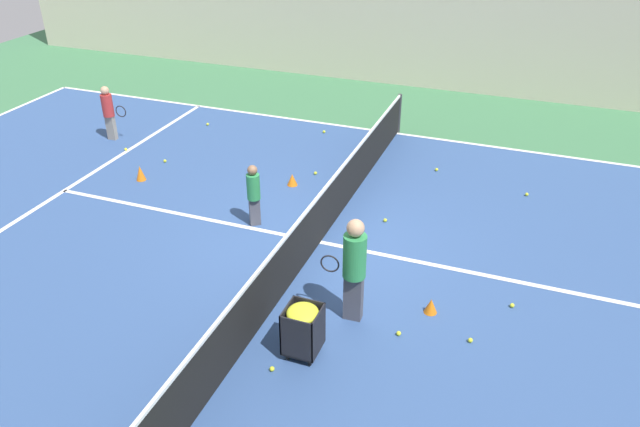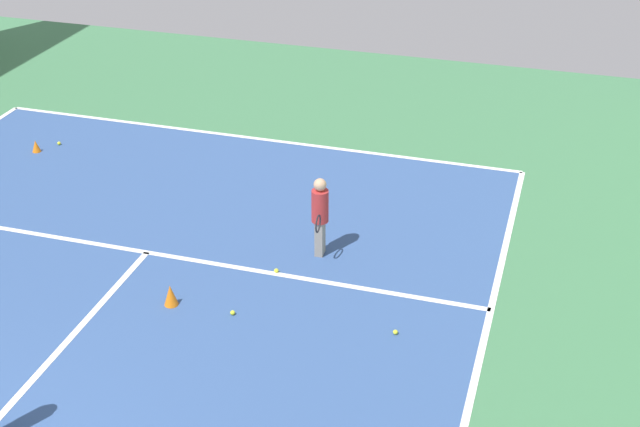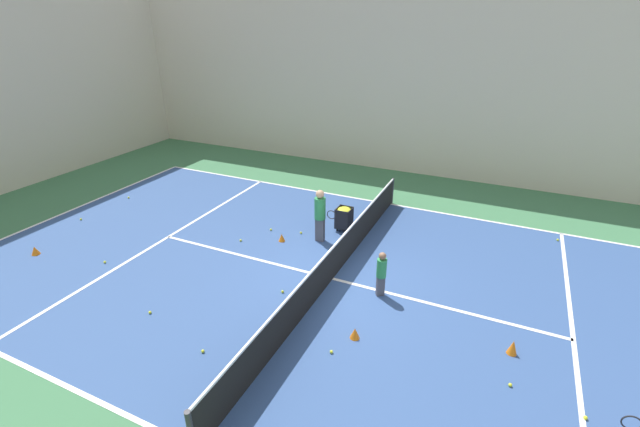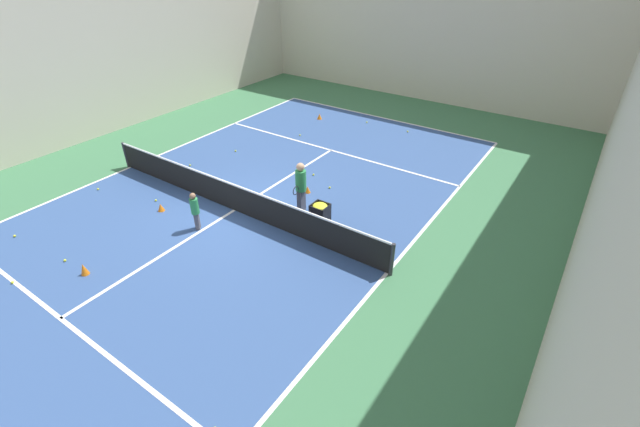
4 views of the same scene
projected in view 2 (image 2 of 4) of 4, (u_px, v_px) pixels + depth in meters
line_baseline_near at (250, 138)px, 17.88m from camera, size 10.80×0.10×0.00m
line_service_near at (147, 252)px, 14.04m from camera, size 10.80×0.10×0.00m
player_near_baseline at (320, 212)px, 13.64m from camera, size 0.28×0.59×1.32m
training_cone_1 at (36, 146)px, 17.25m from camera, size 0.17×0.17×0.24m
training_cone_3 at (171, 295)px, 12.72m from camera, size 0.21×0.21×0.32m
tennis_ball_6 at (233, 313)px, 12.57m from camera, size 0.07×0.07×0.07m
tennis_ball_8 at (395, 332)px, 12.17m from camera, size 0.07×0.07×0.07m
tennis_ball_11 at (276, 271)px, 13.52m from camera, size 0.07×0.07×0.07m
tennis_ball_12 at (59, 143)px, 17.57m from camera, size 0.07×0.07×0.07m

